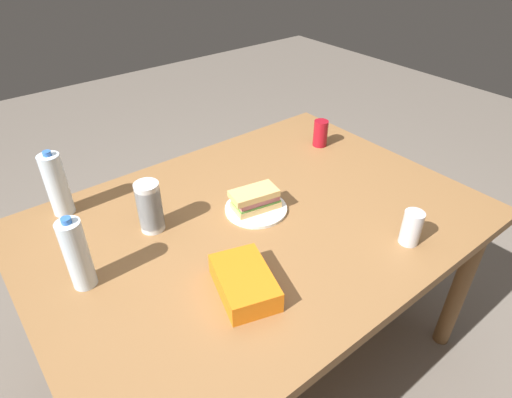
{
  "coord_description": "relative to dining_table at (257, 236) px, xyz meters",
  "views": [
    {
      "loc": [
        0.77,
        0.97,
        1.71
      ],
      "look_at": [
        -0.03,
        -0.04,
        0.81
      ],
      "focal_mm": 30.12,
      "sensor_mm": 36.0,
      "label": 1
    }
  ],
  "objects": [
    {
      "name": "chip_bag",
      "position": [
        0.25,
        0.25,
        0.12
      ],
      "size": [
        0.21,
        0.26,
        0.07
      ],
      "primitive_type": "cube",
      "rotation": [
        0.0,
        0.0,
        4.41
      ],
      "color": "orange",
      "rests_on": "dining_table"
    },
    {
      "name": "water_bottle_spare",
      "position": [
        0.53,
        -0.47,
        0.2
      ],
      "size": [
        0.08,
        0.08,
        0.25
      ],
      "color": "silver",
      "rests_on": "dining_table"
    },
    {
      "name": "sandwich",
      "position": [
        -0.02,
        -0.04,
        0.13
      ],
      "size": [
        0.2,
        0.12,
        0.08
      ],
      "color": "#DBB26B",
      "rests_on": "paper_plate"
    },
    {
      "name": "dining_table",
      "position": [
        0.0,
        0.0,
        0.0
      ],
      "size": [
        1.59,
        1.15,
        0.76
      ],
      "color": "olive",
      "rests_on": "ground_plane"
    },
    {
      "name": "water_bottle_tall",
      "position": [
        0.61,
        -0.07,
        0.2
      ],
      "size": [
        0.07,
        0.07,
        0.25
      ],
      "color": "silver",
      "rests_on": "dining_table"
    },
    {
      "name": "soda_can_silver",
      "position": [
        -0.32,
        0.42,
        0.14
      ],
      "size": [
        0.07,
        0.07,
        0.12
      ],
      "primitive_type": "cylinder",
      "color": "silver",
      "rests_on": "dining_table"
    },
    {
      "name": "soda_can_red",
      "position": [
        -0.58,
        -0.26,
        0.14
      ],
      "size": [
        0.07,
        0.07,
        0.12
      ],
      "primitive_type": "cylinder",
      "color": "maroon",
      "rests_on": "dining_table"
    },
    {
      "name": "ground_plane",
      "position": [
        0.0,
        0.0,
        -0.68
      ],
      "size": [
        8.0,
        8.0,
        0.0
      ],
      "primitive_type": "plane",
      "color": "#70665B"
    },
    {
      "name": "paper_plate",
      "position": [
        -0.03,
        -0.04,
        0.09
      ],
      "size": [
        0.23,
        0.23,
        0.01
      ],
      "primitive_type": "cylinder",
      "color": "white",
      "rests_on": "dining_table"
    },
    {
      "name": "plastic_cup_stack",
      "position": [
        0.32,
        -0.18,
        0.17
      ],
      "size": [
        0.08,
        0.08,
        0.18
      ],
      "color": "silver",
      "rests_on": "dining_table"
    }
  ]
}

